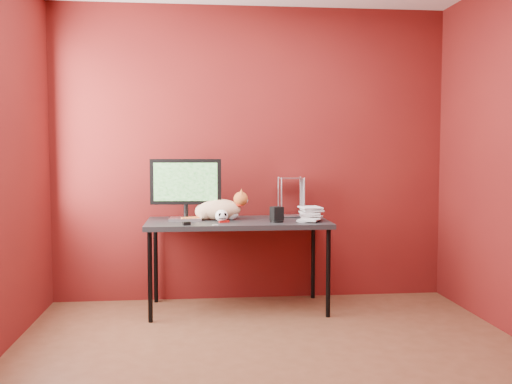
{
  "coord_description": "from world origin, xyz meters",
  "views": [
    {
      "loc": [
        -0.48,
        -3.32,
        1.32
      ],
      "look_at": [
        -0.02,
        1.15,
        1.0
      ],
      "focal_mm": 40.0,
      "sensor_mm": 36.0,
      "label": 1
    }
  ],
  "objects": [
    {
      "name": "skull_mug",
      "position": [
        -0.29,
        1.26,
        0.8
      ],
      "size": [
        0.1,
        0.11,
        0.1
      ],
      "rotation": [
        0.0,
        0.0,
        0.13
      ],
      "color": "white",
      "rests_on": "desk"
    },
    {
      "name": "pocket_knife",
      "position": [
        -0.27,
        1.24,
        0.76
      ],
      "size": [
        0.09,
        0.05,
        0.02
      ],
      "primitive_type": "cube",
      "rotation": [
        0.0,
        0.0,
        0.34
      ],
      "color": "#A90F0D",
      "rests_on": "desk"
    },
    {
      "name": "desk",
      "position": [
        -0.15,
        1.37,
        0.7
      ],
      "size": [
        1.5,
        0.7,
        0.75
      ],
      "color": "black",
      "rests_on": "ground"
    },
    {
      "name": "wire_rack",
      "position": [
        0.34,
        1.61,
        0.92
      ],
      "size": [
        0.21,
        0.18,
        0.35
      ],
      "rotation": [
        0.0,
        0.0,
        0.03
      ],
      "color": "silver",
      "rests_on": "desk"
    },
    {
      "name": "black_gadget",
      "position": [
        -0.57,
        1.1,
        0.76
      ],
      "size": [
        0.06,
        0.05,
        0.03
      ],
      "primitive_type": "cube",
      "rotation": [
        0.0,
        0.0,
        0.38
      ],
      "color": "black",
      "rests_on": "desk"
    },
    {
      "name": "room",
      "position": [
        0.0,
        0.0,
        1.45
      ],
      "size": [
        3.52,
        3.52,
        2.61
      ],
      "color": "#532E1C",
      "rests_on": "ground"
    },
    {
      "name": "cat",
      "position": [
        -0.3,
        1.43,
        0.84
      ],
      "size": [
        0.56,
        0.23,
        0.26
      ],
      "rotation": [
        0.0,
        0.0,
        -0.09
      ],
      "color": "#C47229",
      "rests_on": "desk"
    },
    {
      "name": "speaker",
      "position": [
        0.16,
        1.22,
        0.81
      ],
      "size": [
        0.11,
        0.11,
        0.13
      ],
      "rotation": [
        0.0,
        0.0,
        0.38
      ],
      "color": "black",
      "rests_on": "desk"
    },
    {
      "name": "monitor",
      "position": [
        -0.58,
        1.44,
        1.03
      ],
      "size": [
        0.59,
        0.21,
        0.51
      ],
      "rotation": [
        0.0,
        0.0,
        -0.07
      ],
      "color": "silver",
      "rests_on": "desk"
    },
    {
      "name": "book_stack",
      "position": [
        0.36,
        1.29,
        1.41
      ],
      "size": [
        0.24,
        0.27,
        1.31
      ],
      "rotation": [
        0.0,
        0.0,
        -0.22
      ],
      "color": "beige",
      "rests_on": "desk"
    },
    {
      "name": "washer",
      "position": [
        -0.35,
        1.08,
        0.75
      ],
      "size": [
        0.05,
        0.05,
        0.0
      ],
      "primitive_type": "cylinder",
      "color": "silver",
      "rests_on": "desk"
    }
  ]
}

